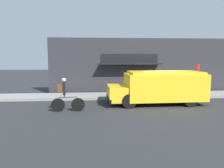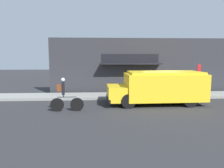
% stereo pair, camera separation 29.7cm
% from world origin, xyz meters
% --- Properties ---
extents(ground_plane, '(70.00, 70.00, 0.00)m').
position_xyz_m(ground_plane, '(0.00, 0.00, 0.00)').
color(ground_plane, '#2B2B2D').
extents(sidewalk, '(28.00, 2.13, 0.17)m').
position_xyz_m(sidewalk, '(0.00, 1.06, 0.09)').
color(sidewalk, gray).
rests_on(sidewalk, ground_plane).
extents(storefront, '(15.96, 1.07, 4.30)m').
position_xyz_m(storefront, '(-0.08, 2.51, 2.16)').
color(storefront, '#2D2D33').
rests_on(storefront, ground_plane).
extents(school_bus, '(5.86, 2.72, 1.99)m').
position_xyz_m(school_bus, '(-0.58, -1.45, 1.06)').
color(school_bus, yellow).
rests_on(school_bus, ground_plane).
extents(cyclist, '(1.76, 0.20, 1.78)m').
position_xyz_m(cyclist, '(-6.05, -2.91, 0.83)').
color(cyclist, black).
rests_on(cyclist, ground_plane).
extents(stop_sign_post, '(0.45, 0.45, 2.22)m').
position_xyz_m(stop_sign_post, '(2.76, 0.46, 1.66)').
color(stop_sign_post, slate).
rests_on(stop_sign_post, sidewalk).
extents(trash_bin, '(0.53, 0.53, 0.76)m').
position_xyz_m(trash_bin, '(1.78, 1.53, 0.55)').
color(trash_bin, '#2D5138').
rests_on(trash_bin, sidewalk).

